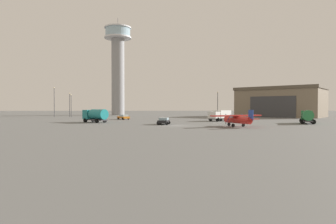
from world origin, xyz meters
TOP-DOWN VIEW (x-y plane):
  - ground_plane at (0.00, 0.00)m, footprint 400.00×400.00m
  - control_tower at (-19.97, 71.41)m, footprint 11.53×11.53m
  - hangar at (40.41, 46.09)m, footprint 32.70×31.76m
  - airplane_red at (10.49, -3.84)m, footprint 10.02×7.94m
  - truck_fuel_tanker_teal at (-17.49, 11.70)m, footprint 6.45×6.13m
  - truck_fuel_tanker_green at (27.96, 5.17)m, footprint 5.07×7.41m
  - truck_box_white at (12.03, 16.71)m, footprint 6.42×5.97m
  - car_black at (-2.35, 3.74)m, footprint 2.90×4.52m
  - car_orange at (-12.83, 26.55)m, footprint 3.86×4.77m
  - light_post_west at (-32.97, 46.82)m, footprint 0.44×0.44m
  - light_post_east at (-34.25, 49.37)m, footprint 0.44×0.44m
  - light_post_north at (-39.05, 47.86)m, footprint 0.44×0.44m
  - light_post_centre at (17.57, 44.39)m, footprint 0.44×0.44m

SIDE VIEW (x-z plane):
  - ground_plane at x=0.00m, z-range 0.00..0.00m
  - car_black at x=-2.35m, z-range 0.06..1.43m
  - car_orange at x=-12.83m, z-range 0.06..1.43m
  - airplane_red at x=10.49m, z-range -0.10..2.93m
  - truck_box_white at x=12.03m, z-range 0.20..2.84m
  - truck_fuel_tanker_green at x=27.96m, z-range 0.21..3.06m
  - truck_fuel_tanker_teal at x=-17.49m, z-range 0.20..3.21m
  - light_post_west at x=-32.97m, z-range 0.81..8.73m
  - light_post_east at x=-34.25m, z-range 0.83..9.35m
  - light_post_centre at x=17.57m, z-range 0.83..9.60m
  - hangar at x=40.41m, z-range 0.02..10.43m
  - light_post_north at x=-39.05m, z-range 0.87..11.26m
  - control_tower at x=-19.97m, z-range 2.40..44.14m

